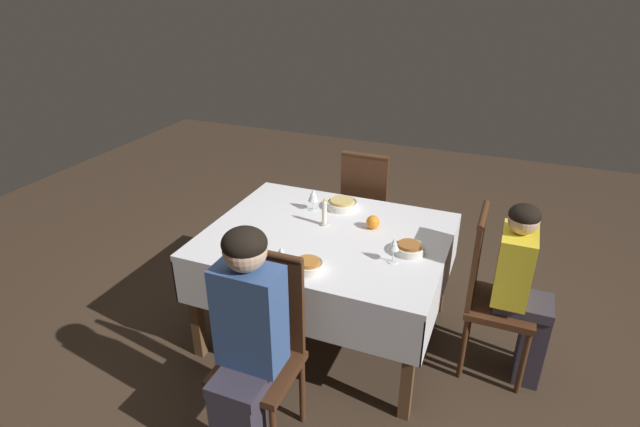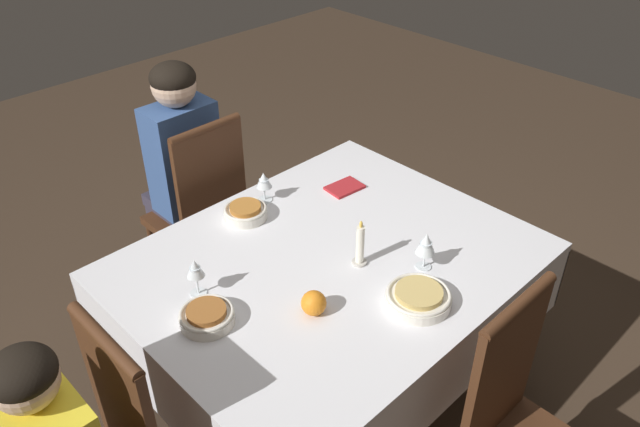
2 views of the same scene
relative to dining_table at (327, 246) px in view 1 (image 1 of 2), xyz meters
The scene contains 16 objects.
ground_plane 0.65m from the dining_table, ahead, with size 8.00×8.00×0.00m, color #3D2D21.
dining_table is the anchor object (origin of this frame).
chair_north 0.83m from the dining_table, 89.43° to the left, with size 0.37×0.38×1.01m.
chair_west 0.97m from the dining_table, behind, with size 0.38×0.37×1.01m.
chair_south 0.83m from the dining_table, 90.01° to the right, with size 0.37×0.38×1.01m.
person_adult_denim 0.98m from the dining_table, 89.52° to the left, with size 0.30×0.34×1.22m.
person_child_yellow 1.13m from the dining_table, behind, with size 0.33×0.30×1.08m.
bowl_north 0.43m from the dining_table, 97.14° to the left, with size 0.17×0.17×0.06m.
wine_glass_north 0.50m from the dining_table, 79.76° to the left, with size 0.07×0.07×0.13m.
bowl_west 0.52m from the dining_table, behind, with size 0.18×0.18×0.06m.
wine_glass_west 0.52m from the dining_table, 159.19° to the left, with size 0.06×0.06×0.15m.
bowl_south 0.39m from the dining_table, 83.59° to the right, with size 0.22×0.22×0.06m.
wine_glass_south 0.39m from the dining_table, 52.93° to the right, with size 0.07×0.07×0.15m.
candle_centerpiece 0.19m from the dining_table, 59.43° to the right, with size 0.05×0.05×0.19m.
orange_fruit 0.31m from the dining_table, 144.68° to the right, with size 0.08×0.08×0.08m, color orange.
napkin_red_folded 0.49m from the dining_table, 36.99° to the left, with size 0.16×0.12×0.01m.
Camera 1 is at (-0.95, 2.47, 2.17)m, focal length 28.00 mm.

